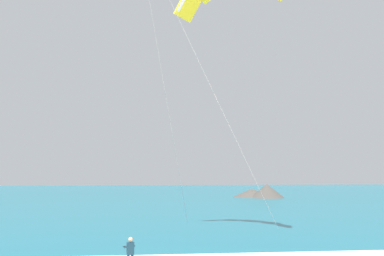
% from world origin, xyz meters
% --- Properties ---
extents(sea, '(200.00, 120.00, 0.20)m').
position_xyz_m(sea, '(0.00, 71.84, 0.10)').
color(sea, '#146075').
rests_on(sea, ground).
extents(kitesurfer, '(0.64, 0.63, 1.69)m').
position_xyz_m(kitesurfer, '(1.78, 11.43, 0.94)').
color(kitesurfer, '#143347').
rests_on(kitesurfer, ground).
extents(headland_right, '(9.49, 9.70, 2.63)m').
position_xyz_m(headland_right, '(22.59, 65.09, 1.06)').
color(headland_right, '#47423D').
rests_on(headland_right, ground).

